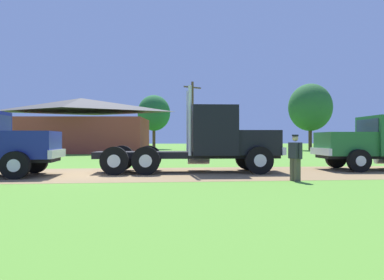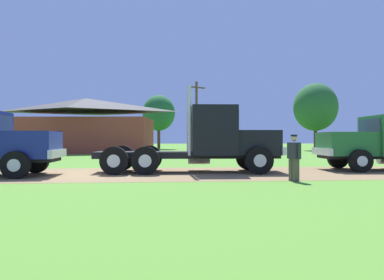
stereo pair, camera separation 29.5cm
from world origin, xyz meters
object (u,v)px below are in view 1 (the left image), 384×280
object	(u,v)px
utility_pole_near	(192,115)
truck_near_right	(379,144)
visitor_walking_mid	(295,156)
shed_building	(81,126)
truck_foreground_white	(212,141)

from	to	relation	value
utility_pole_near	truck_near_right	bearing A→B (deg)	-73.70
truck_near_right	visitor_walking_mid	world-z (taller)	truck_near_right
truck_near_right	utility_pole_near	distance (m)	23.45
shed_building	truck_foreground_white	bearing A→B (deg)	-66.53
shed_building	utility_pole_near	distance (m)	11.86
truck_foreground_white	shed_building	xyz separation A→B (m)	(-10.29, 23.70, 1.45)
truck_near_right	shed_building	distance (m)	29.71
truck_foreground_white	visitor_walking_mid	world-z (taller)	truck_foreground_white
truck_foreground_white	utility_pole_near	size ratio (longest dim) A/B	1.08
utility_pole_near	shed_building	bearing A→B (deg)	175.08
truck_foreground_white	truck_near_right	xyz separation A→B (m)	(7.99, 0.34, -0.13)
visitor_walking_mid	shed_building	distance (m)	30.20
truck_foreground_white	shed_building	world-z (taller)	shed_building
truck_near_right	visitor_walking_mid	xyz separation A→B (m)	(-5.68, -4.02, -0.36)
visitor_walking_mid	shed_building	world-z (taller)	shed_building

